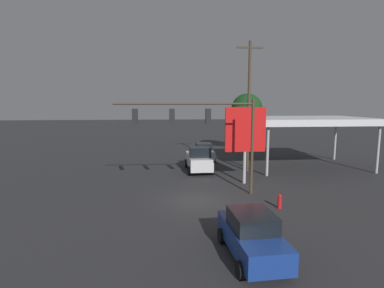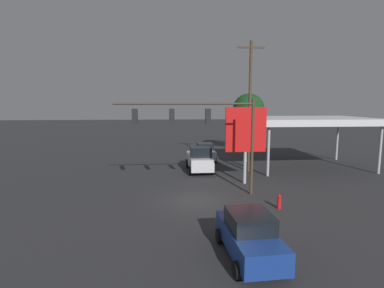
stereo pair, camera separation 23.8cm
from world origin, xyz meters
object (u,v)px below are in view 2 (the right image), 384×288
object	(u,v)px
utility_pole	(250,104)
fire_hydrant	(279,202)
sedan_far	(205,152)
traffic_signal_assembly	(200,124)
price_sign	(246,131)
street_tree	(248,109)
sedan_waiting	(249,235)
pickup_parked	(200,160)

from	to	relation	value
utility_pole	fire_hydrant	world-z (taller)	utility_pole
fire_hydrant	sedan_far	bearing A→B (deg)	-80.90
traffic_signal_assembly	price_sign	xyz separation A→B (m)	(-3.88, -2.82, -0.82)
traffic_signal_assembly	street_tree	bearing A→B (deg)	-114.79
utility_pole	fire_hydrant	size ratio (longest dim) A/B	13.46
utility_pole	sedan_far	size ratio (longest dim) A/B	2.66
sedan_waiting	traffic_signal_assembly	bearing A→B (deg)	-175.79
traffic_signal_assembly	street_tree	world-z (taller)	street_tree
pickup_parked	street_tree	bearing A→B (deg)	143.72
utility_pole	street_tree	xyz separation A→B (m)	(-2.79, -10.52, -0.66)
traffic_signal_assembly	pickup_parked	size ratio (longest dim) A/B	1.80
sedan_far	sedan_waiting	xyz separation A→B (m)	(0.85, 21.24, 0.00)
utility_pole	price_sign	bearing A→B (deg)	71.13
street_tree	pickup_parked	bearing A→B (deg)	54.21
traffic_signal_assembly	utility_pole	bearing A→B (deg)	-127.08
traffic_signal_assembly	street_tree	xyz separation A→B (m)	(-8.11, -17.56, 0.60)
price_sign	street_tree	distance (m)	15.41
sedan_far	pickup_parked	bearing A→B (deg)	-14.02
utility_pole	street_tree	world-z (taller)	utility_pole
price_sign	street_tree	size ratio (longest dim) A/B	0.80
traffic_signal_assembly	fire_hydrant	distance (m)	7.05
utility_pole	sedan_far	bearing A→B (deg)	-59.29
sedan_far	sedan_waiting	size ratio (longest dim) A/B	0.99
utility_pole	sedan_waiting	size ratio (longest dim) A/B	2.64
pickup_parked	street_tree	world-z (taller)	street_tree
traffic_signal_assembly	sedan_waiting	distance (m)	9.48
pickup_parked	sedan_far	bearing A→B (deg)	167.21
pickup_parked	sedan_waiting	bearing A→B (deg)	0.65
street_tree	utility_pole	bearing A→B (deg)	75.14
utility_pole	price_sign	xyz separation A→B (m)	(1.44, 4.22, -2.07)
sedan_waiting	pickup_parked	bearing A→B (deg)	178.01
sedan_waiting	street_tree	bearing A→B (deg)	161.82
sedan_far	street_tree	bearing A→B (deg)	126.42
sedan_waiting	street_tree	world-z (taller)	street_tree
street_tree	fire_hydrant	size ratio (longest dim) A/B	8.60
traffic_signal_assembly	sedan_far	distance (m)	13.48
sedan_waiting	street_tree	size ratio (longest dim) A/B	0.59
sedan_far	sedan_waiting	bearing A→B (deg)	-3.99
traffic_signal_assembly	street_tree	distance (m)	19.35
sedan_waiting	pickup_parked	distance (m)	15.92
price_sign	sedan_far	world-z (taller)	price_sign
price_sign	fire_hydrant	bearing A→B (deg)	95.78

